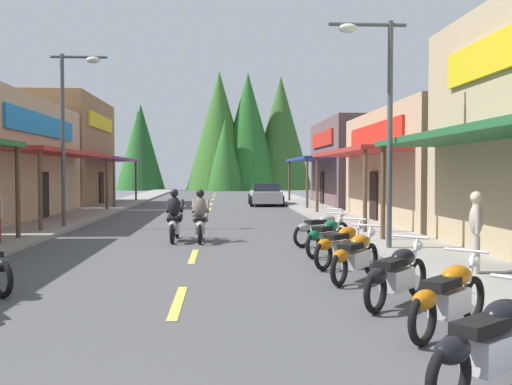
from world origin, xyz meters
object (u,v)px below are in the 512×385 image
motorcycle_parked_right_3 (355,255)px  motorcycle_parked_right_5 (327,236)px  streetlamp_right (379,102)px  motorcycle_parked_right_0 (492,343)px  parked_car_curbside (266,194)px  motorcycle_parked_right_2 (397,274)px  rider_cruising_trailing (175,219)px  rider_cruising_lead (200,220)px  motorcycle_parked_right_6 (321,228)px  streetlamp_left (71,116)px  motorcycle_parked_right_1 (449,296)px  motorcycle_parked_right_4 (342,244)px  pedestrian_waiting (476,228)px

motorcycle_parked_right_3 → motorcycle_parked_right_5: (0.06, 3.39, 0.00)m
streetlamp_right → motorcycle_parked_right_0: 10.26m
motorcycle_parked_right_0 → parked_car_curbside: bearing=53.2°
motorcycle_parked_right_0 → motorcycle_parked_right_3: 5.71m
streetlamp_right → motorcycle_parked_right_2: size_ratio=3.58×
rider_cruising_trailing → parked_car_curbside: (4.16, 18.71, 0.03)m
motorcycle_parked_right_2 → rider_cruising_lead: bearing=63.5°
motorcycle_parked_right_0 → motorcycle_parked_right_2: 3.65m
motorcycle_parked_right_0 → motorcycle_parked_right_2: same height
motorcycle_parked_right_6 → streetlamp_right: bearing=-82.8°
motorcycle_parked_right_6 → rider_cruising_lead: rider_cruising_lead is taller
streetlamp_right → streetlamp_left: bearing=145.3°
parked_car_curbside → motorcycle_parked_right_6: bearing=-179.1°
streetlamp_right → rider_cruising_trailing: streetlamp_right is taller
motorcycle_parked_right_1 → motorcycle_parked_right_6: size_ratio=0.88×
motorcycle_parked_right_2 → rider_cruising_lead: 9.12m
motorcycle_parked_right_2 → motorcycle_parked_right_4: bearing=43.3°
streetlamp_left → pedestrian_waiting: bearing=-45.2°
motorcycle_parked_right_5 → rider_cruising_trailing: bearing=88.7°
motorcycle_parked_right_1 → streetlamp_right: bearing=37.5°
streetlamp_right → motorcycle_parked_right_3: streetlamp_right is taller
streetlamp_left → motorcycle_parked_right_1: 16.80m
rider_cruising_trailing → pedestrian_waiting: bearing=-135.3°
rider_cruising_lead → motorcycle_parked_right_1: bearing=-161.4°
streetlamp_left → motorcycle_parked_right_6: size_ratio=3.46×
motorcycle_parked_right_2 → pedestrian_waiting: pedestrian_waiting is taller
motorcycle_parked_right_2 → motorcycle_parked_right_4: same height
motorcycle_parked_right_3 → rider_cruising_lead: (-3.19, 6.41, 0.17)m
streetlamp_left → motorcycle_parked_right_4: 12.47m
streetlamp_right → motorcycle_parked_right_2: 6.95m
rider_cruising_trailing → motorcycle_parked_right_6: bearing=-106.5°
motorcycle_parked_right_3 → motorcycle_parked_right_4: bearing=33.4°
streetlamp_right → pedestrian_waiting: 4.90m
motorcycle_parked_right_0 → motorcycle_parked_right_5: same height
motorcycle_parked_right_5 → rider_cruising_trailing: rider_cruising_trailing is taller
streetlamp_left → parked_car_curbside: streetlamp_left is taller
streetlamp_left → motorcycle_parked_right_4: streetlamp_left is taller
motorcycle_parked_right_3 → rider_cruising_lead: 7.17m
motorcycle_parked_right_2 → motorcycle_parked_right_6: (0.08, 7.33, 0.00)m
motorcycle_parked_right_1 → motorcycle_parked_right_6: 8.96m
streetlamp_left → rider_cruising_trailing: bearing=-43.8°
rider_cruising_trailing → motorcycle_parked_right_1: bearing=-156.4°
motorcycle_parked_right_6 → motorcycle_parked_right_1: bearing=-123.3°
motorcycle_parked_right_1 → rider_cruising_lead: bearing=65.4°
streetlamp_right → pedestrian_waiting: streetlamp_right is taller
motorcycle_parked_right_1 → motorcycle_parked_right_5: (-0.29, 7.09, 0.00)m
streetlamp_left → motorcycle_parked_right_4: bearing=-47.4°
motorcycle_parked_right_4 → rider_cruising_lead: rider_cruising_lead is taller
parked_car_curbside → motorcycle_parked_right_5: bearing=-179.6°
streetlamp_right → rider_cruising_trailing: bearing=153.5°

